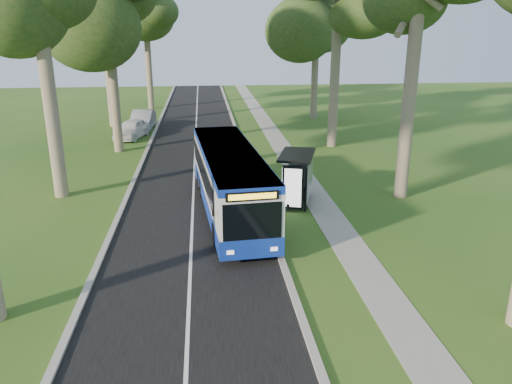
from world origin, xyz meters
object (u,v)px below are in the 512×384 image
at_px(bus, 230,181).
at_px(bus_stop_sign, 284,205).
at_px(litter_bin, 300,197).
at_px(bus_shelter, 301,170).
at_px(car_white, 132,129).
at_px(car_silver, 143,120).

height_order(bus, bus_stop_sign, bus).
bearing_deg(litter_bin, bus_stop_sign, -110.76).
xyz_separation_m(bus_stop_sign, bus_shelter, (1.50, 4.03, 0.31)).
distance_m(bus, litter_bin, 3.75).
xyz_separation_m(car_white, car_silver, (0.49, 3.59, 0.07)).
height_order(car_white, car_silver, car_silver).
distance_m(litter_bin, car_white, 20.36).
bearing_deg(bus_shelter, car_white, 138.66).
bearing_deg(bus, car_white, 106.28).
relative_size(litter_bin, car_silver, 0.19).
bearing_deg(car_white, car_silver, 97.32).
height_order(bus_shelter, litter_bin, bus_shelter).
bearing_deg(bus_stop_sign, bus_shelter, 63.74).
bearing_deg(bus_shelter, car_silver, 132.98).
xyz_separation_m(bus_stop_sign, litter_bin, (1.44, 3.80, -1.02)).
height_order(bus, car_silver, bus).
bearing_deg(litter_bin, car_silver, 115.43).
bearing_deg(bus, litter_bin, 4.43).
distance_m(bus, car_silver, 22.58).
bearing_deg(bus_shelter, bus_stop_sign, -93.28).
distance_m(bus, bus_stop_sign, 3.84).
height_order(bus_shelter, car_white, bus_shelter).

